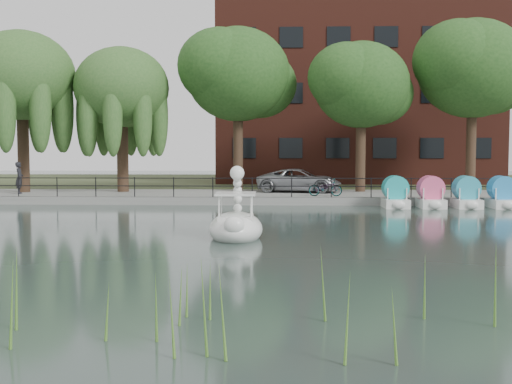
{
  "coord_description": "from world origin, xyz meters",
  "views": [
    {
      "loc": [
        1.26,
        -19.11,
        2.92
      ],
      "look_at": [
        0.5,
        4.0,
        1.3
      ],
      "focal_mm": 45.0,
      "sensor_mm": 36.0,
      "label": 1
    }
  ],
  "objects_px": {
    "bicycle": "(325,186)",
    "swan_boat": "(236,222)",
    "pedestrian": "(19,175)",
    "minivan": "(299,179)"
  },
  "relations": [
    {
      "from": "bicycle",
      "to": "swan_boat",
      "type": "relative_size",
      "value": 0.6
    },
    {
      "from": "swan_boat",
      "to": "bicycle",
      "type": "bearing_deg",
      "value": 72.35
    },
    {
      "from": "swan_boat",
      "to": "pedestrian",
      "type": "bearing_deg",
      "value": 131.61
    },
    {
      "from": "bicycle",
      "to": "swan_boat",
      "type": "bearing_deg",
      "value": 169.94
    },
    {
      "from": "pedestrian",
      "to": "bicycle",
      "type": "bearing_deg",
      "value": -111.55
    },
    {
      "from": "minivan",
      "to": "pedestrian",
      "type": "distance_m",
      "value": 15.32
    },
    {
      "from": "bicycle",
      "to": "pedestrian",
      "type": "relative_size",
      "value": 0.87
    },
    {
      "from": "bicycle",
      "to": "pedestrian",
      "type": "bearing_deg",
      "value": 92.62
    },
    {
      "from": "pedestrian",
      "to": "swan_boat",
      "type": "xyz_separation_m",
      "value": [
        12.65,
        -13.81,
        -0.89
      ]
    },
    {
      "from": "bicycle",
      "to": "swan_boat",
      "type": "height_order",
      "value": "swan_boat"
    }
  ]
}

